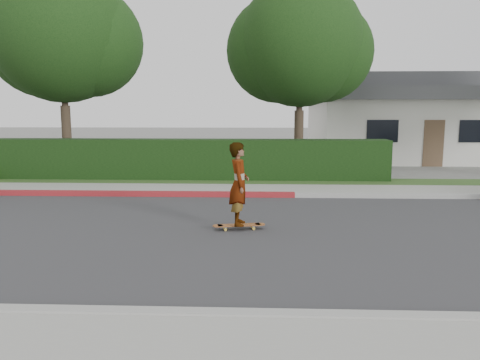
# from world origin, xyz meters

# --- Properties ---
(ground) EXTENTS (120.00, 120.00, 0.00)m
(ground) POSITION_xyz_m (0.00, 0.00, 0.00)
(ground) COLOR slate
(ground) RESTS_ON ground
(road) EXTENTS (60.00, 8.00, 0.01)m
(road) POSITION_xyz_m (0.00, 0.00, 0.01)
(road) COLOR #2D2D30
(road) RESTS_ON ground
(curb_near) EXTENTS (60.00, 0.20, 0.15)m
(curb_near) POSITION_xyz_m (0.00, -4.10, 0.07)
(curb_near) COLOR #9E9E99
(curb_near) RESTS_ON ground
(sidewalk_near) EXTENTS (60.00, 1.60, 0.12)m
(sidewalk_near) POSITION_xyz_m (0.00, -5.00, 0.06)
(sidewalk_near) COLOR gray
(sidewalk_near) RESTS_ON ground
(curb_far) EXTENTS (60.00, 0.20, 0.15)m
(curb_far) POSITION_xyz_m (0.00, 4.10, 0.07)
(curb_far) COLOR #9E9E99
(curb_far) RESTS_ON ground
(curb_red_section) EXTENTS (12.00, 0.21, 0.15)m
(curb_red_section) POSITION_xyz_m (-5.00, 4.10, 0.08)
(curb_red_section) COLOR maroon
(curb_red_section) RESTS_ON ground
(sidewalk_far) EXTENTS (60.00, 1.60, 0.12)m
(sidewalk_far) POSITION_xyz_m (0.00, 5.00, 0.06)
(sidewalk_far) COLOR gray
(sidewalk_far) RESTS_ON ground
(planting_strip) EXTENTS (60.00, 1.60, 0.10)m
(planting_strip) POSITION_xyz_m (0.00, 6.60, 0.05)
(planting_strip) COLOR #2D4C1E
(planting_strip) RESTS_ON ground
(hedge) EXTENTS (15.00, 1.00, 1.50)m
(hedge) POSITION_xyz_m (-3.00, 7.20, 0.75)
(hedge) COLOR black
(hedge) RESTS_ON ground
(tree_left) EXTENTS (5.99, 5.21, 8.00)m
(tree_left) POSITION_xyz_m (-7.51, 8.69, 5.26)
(tree_left) COLOR #33261C
(tree_left) RESTS_ON ground
(tree_center) EXTENTS (5.66, 4.84, 7.44)m
(tree_center) POSITION_xyz_m (1.49, 9.19, 4.90)
(tree_center) COLOR #33261C
(tree_center) RESTS_ON ground
(house) EXTENTS (10.60, 8.60, 4.30)m
(house) POSITION_xyz_m (8.00, 16.00, 2.10)
(house) COLOR beige
(house) RESTS_ON ground
(skateboard) EXTENTS (1.15, 0.43, 0.10)m
(skateboard) POSITION_xyz_m (-0.46, 0.30, 0.10)
(skateboard) COLOR gold
(skateboard) RESTS_ON ground
(skateboarder) EXTENTS (0.43, 0.65, 1.75)m
(skateboarder) POSITION_xyz_m (-0.46, 0.30, 0.99)
(skateboarder) COLOR white
(skateboarder) RESTS_ON skateboard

